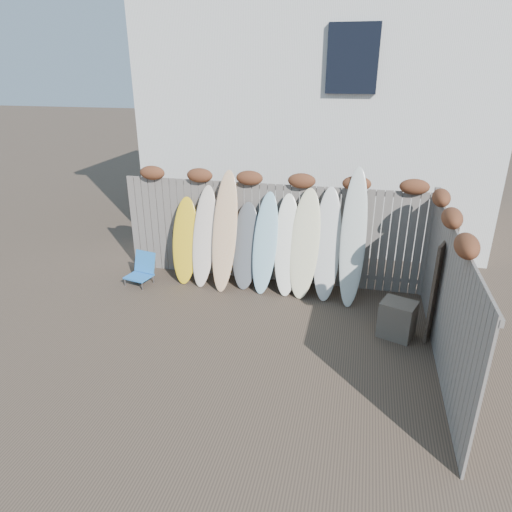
% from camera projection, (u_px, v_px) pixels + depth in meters
% --- Properties ---
extents(ground, '(80.00, 80.00, 0.00)m').
position_uv_depth(ground, '(239.00, 342.00, 7.26)').
color(ground, '#493A2D').
extents(back_fence, '(6.05, 0.28, 2.24)m').
position_uv_depth(back_fence, '(273.00, 225.00, 8.95)').
color(back_fence, slate).
rests_on(back_fence, ground).
extents(right_fence, '(0.28, 4.40, 2.24)m').
position_uv_depth(right_fence, '(447.00, 290.00, 6.42)').
color(right_fence, slate).
rests_on(right_fence, ground).
extents(house, '(8.50, 5.50, 6.33)m').
position_uv_depth(house, '(322.00, 102.00, 11.77)').
color(house, silver).
rests_on(house, ground).
extents(beach_chair, '(0.57, 0.59, 0.63)m').
position_uv_depth(beach_chair, '(142.00, 269.00, 9.16)').
color(beach_chair, blue).
rests_on(beach_chair, ground).
extents(wooden_crate, '(0.64, 0.59, 0.61)m').
position_uv_depth(wooden_crate, '(397.00, 319.00, 7.33)').
color(wooden_crate, brown).
rests_on(wooden_crate, ground).
extents(lattice_panel, '(0.46, 1.03, 1.64)m').
position_uv_depth(lattice_panel, '(441.00, 285.00, 7.32)').
color(lattice_panel, brown).
rests_on(lattice_panel, ground).
extents(surfboard_0, '(0.55, 0.64, 1.69)m').
position_uv_depth(surfboard_0, '(185.00, 241.00, 9.10)').
color(surfboard_0, yellow).
rests_on(surfboard_0, ground).
extents(surfboard_1, '(0.54, 0.73, 1.94)m').
position_uv_depth(surfboard_1, '(204.00, 237.00, 8.95)').
color(surfboard_1, beige).
rests_on(surfboard_1, ground).
extents(surfboard_2, '(0.51, 0.81, 2.26)m').
position_uv_depth(surfboard_2, '(225.00, 232.00, 8.75)').
color(surfboard_2, '#FF9E74').
rests_on(surfboard_2, ground).
extents(surfboard_3, '(0.54, 0.60, 1.66)m').
position_uv_depth(surfboard_3, '(246.00, 246.00, 8.87)').
color(surfboard_3, '#565A5F').
rests_on(surfboard_3, ground).
extents(surfboard_4, '(0.53, 0.72, 1.89)m').
position_uv_depth(surfboard_4, '(265.00, 243.00, 8.68)').
color(surfboard_4, '#9BD0E2').
rests_on(surfboard_4, ground).
extents(surfboard_5, '(0.54, 0.71, 1.88)m').
position_uv_depth(surfboard_5, '(287.00, 245.00, 8.61)').
color(surfboard_5, white).
rests_on(surfboard_5, ground).
extents(surfboard_6, '(0.61, 0.76, 2.00)m').
position_uv_depth(surfboard_6, '(305.00, 244.00, 8.50)').
color(surfboard_6, '#FEF5C0').
rests_on(surfboard_6, ground).
extents(surfboard_7, '(0.52, 0.74, 2.04)m').
position_uv_depth(surfboard_7, '(327.00, 244.00, 8.41)').
color(surfboard_7, silver).
rests_on(surfboard_7, ground).
extents(surfboard_8, '(0.46, 0.85, 2.43)m').
position_uv_depth(surfboard_8, '(353.00, 238.00, 8.18)').
color(surfboard_8, silver).
rests_on(surfboard_8, ground).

